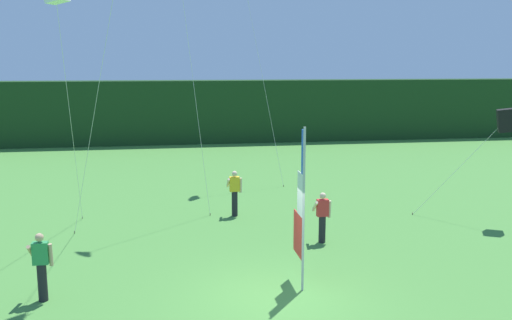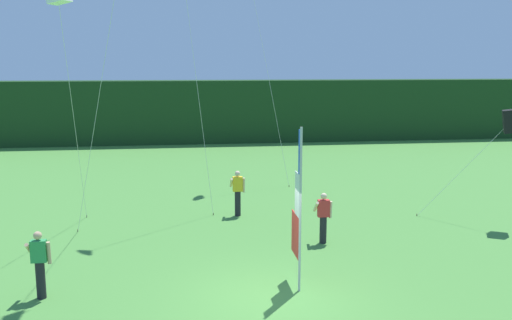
{
  "view_description": "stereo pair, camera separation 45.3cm",
  "coord_description": "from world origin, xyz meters",
  "px_view_note": "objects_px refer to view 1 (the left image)",
  "views": [
    {
      "loc": [
        -2.48,
        -12.48,
        5.62
      ],
      "look_at": [
        0.05,
        3.34,
        2.81
      ],
      "focal_mm": 38.98,
      "sensor_mm": 36.0,
      "label": 1
    },
    {
      "loc": [
        -2.04,
        -12.54,
        5.62
      ],
      "look_at": [
        0.05,
        3.34,
        2.81
      ],
      "focal_mm": 38.98,
      "sensor_mm": 36.0,
      "label": 2
    }
  ],
  "objects_px": {
    "banner_flag": "(301,211)",
    "kite_black_box_0": "(506,121)",
    "person_near_banner": "(235,192)",
    "person_far_left": "(41,265)",
    "person_mid_field": "(322,216)"
  },
  "relations": [
    {
      "from": "person_near_banner",
      "to": "person_far_left",
      "type": "height_order",
      "value": "person_near_banner"
    },
    {
      "from": "banner_flag",
      "to": "person_mid_field",
      "type": "xyz_separation_m",
      "value": [
        1.51,
        3.28,
        -1.11
      ]
    },
    {
      "from": "banner_flag",
      "to": "kite_black_box_0",
      "type": "height_order",
      "value": "banner_flag"
    },
    {
      "from": "person_far_left",
      "to": "person_mid_field",
      "type": "bearing_deg",
      "value": 22.25
    },
    {
      "from": "banner_flag",
      "to": "kite_black_box_0",
      "type": "bearing_deg",
      "value": 28.4
    },
    {
      "from": "banner_flag",
      "to": "person_far_left",
      "type": "xyz_separation_m",
      "value": [
        -6.27,
        0.09,
        -1.08
      ]
    },
    {
      "from": "banner_flag",
      "to": "person_far_left",
      "type": "bearing_deg",
      "value": 179.15
    },
    {
      "from": "banner_flag",
      "to": "person_mid_field",
      "type": "bearing_deg",
      "value": 65.2
    },
    {
      "from": "person_mid_field",
      "to": "person_far_left",
      "type": "bearing_deg",
      "value": -157.75
    },
    {
      "from": "person_near_banner",
      "to": "person_far_left",
      "type": "xyz_separation_m",
      "value": [
        -5.43,
        -6.69,
        -0.02
      ]
    },
    {
      "from": "person_near_banner",
      "to": "kite_black_box_0",
      "type": "xyz_separation_m",
      "value": [
        9.23,
        -2.25,
        2.73
      ]
    },
    {
      "from": "banner_flag",
      "to": "person_mid_field",
      "type": "relative_size",
      "value": 2.54
    },
    {
      "from": "banner_flag",
      "to": "person_near_banner",
      "type": "xyz_separation_m",
      "value": [
        -0.84,
        6.79,
        -1.06
      ]
    },
    {
      "from": "person_far_left",
      "to": "kite_black_box_0",
      "type": "distance_m",
      "value": 15.56
    },
    {
      "from": "kite_black_box_0",
      "to": "person_far_left",
      "type": "bearing_deg",
      "value": -163.14
    }
  ]
}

